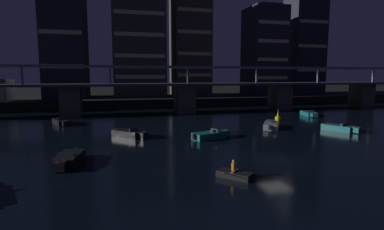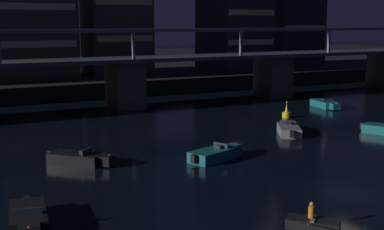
% 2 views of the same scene
% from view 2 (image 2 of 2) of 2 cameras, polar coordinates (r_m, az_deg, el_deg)
% --- Properties ---
extents(ground_plane, '(400.00, 400.00, 0.00)m').
position_cam_2_polar(ground_plane, '(33.51, 15.99, -8.02)').
color(ground_plane, black).
extents(far_riverbank, '(240.00, 80.00, 2.20)m').
position_cam_2_polar(far_riverbank, '(109.94, -16.15, 4.78)').
color(far_riverbank, black).
rests_on(far_riverbank, ground).
extents(river_bridge, '(92.60, 6.40, 9.38)m').
position_cam_2_polar(river_bridge, '(63.63, -7.21, 4.38)').
color(river_bridge, '#4C4944').
rests_on(river_bridge, ground).
extents(speedboat_near_left, '(2.41, 5.23, 1.16)m').
position_cam_2_polar(speedboat_near_left, '(28.26, -17.19, -10.57)').
color(speedboat_near_left, black).
rests_on(speedboat_near_left, ground).
extents(speedboat_mid_center, '(3.68, 4.84, 1.16)m').
position_cam_2_polar(speedboat_mid_center, '(49.54, 10.32, -1.54)').
color(speedboat_mid_center, gray).
rests_on(speedboat_mid_center, ground).
extents(speedboat_mid_right, '(5.12, 2.99, 1.16)m').
position_cam_2_polar(speedboat_mid_right, '(39.76, 2.53, -4.21)').
color(speedboat_mid_right, '#196066').
rests_on(speedboat_mid_right, ground).
extents(speedboat_far_left, '(4.34, 4.44, 1.16)m').
position_cam_2_polar(speedboat_far_left, '(39.31, -12.01, -4.58)').
color(speedboat_far_left, black).
rests_on(speedboat_far_left, ground).
extents(speedboat_far_right, '(2.57, 5.22, 1.16)m').
position_cam_2_polar(speedboat_far_right, '(66.02, 14.11, 1.14)').
color(speedboat_far_right, '#196066').
rests_on(speedboat_far_right, ground).
extents(channel_buoy, '(0.90, 0.90, 1.76)m').
position_cam_2_polar(channel_buoy, '(58.04, 10.10, 0.19)').
color(channel_buoy, yellow).
rests_on(channel_buoy, ground).
extents(dinghy_with_paddler, '(2.64, 2.67, 1.36)m').
position_cam_2_polar(dinghy_with_paddler, '(27.52, 12.85, -11.24)').
color(dinghy_with_paddler, black).
rests_on(dinghy_with_paddler, ground).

